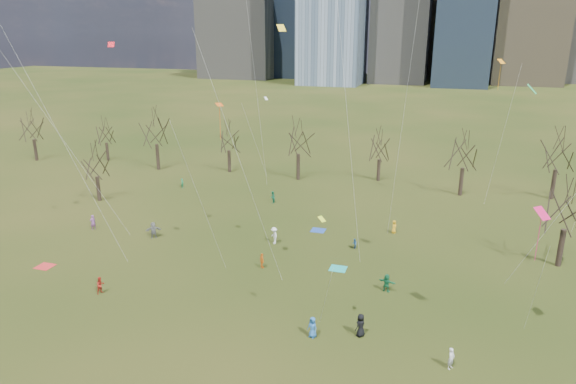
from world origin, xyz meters
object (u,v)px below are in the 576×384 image
(blanket_navy, at_px, (318,230))
(person_4, at_px, (262,261))
(person_2, at_px, (101,285))
(blanket_crimson, at_px, (45,266))
(blanket_teal, at_px, (338,269))
(person_0, at_px, (312,327))
(person_1, at_px, (451,358))

(blanket_navy, bearing_deg, person_4, -104.31)
(blanket_navy, height_order, person_2, person_2)
(blanket_crimson, height_order, person_4, person_4)
(blanket_teal, xyz_separation_m, person_0, (0.54, -12.02, 0.82))
(blanket_teal, distance_m, person_2, 21.90)
(blanket_navy, xyz_separation_m, person_1, (14.81, -22.08, 0.78))
(person_1, bearing_deg, person_4, 87.32)
(blanket_navy, xyz_separation_m, person_4, (-2.85, -11.18, 0.74))
(blanket_crimson, xyz_separation_m, person_2, (8.67, -2.93, 0.77))
(blanket_navy, bearing_deg, blanket_crimson, -143.58)
(person_2, distance_m, person_4, 14.83)
(blanket_teal, bearing_deg, person_1, -50.75)
(blanket_teal, height_order, blanket_navy, same)
(blanket_crimson, height_order, person_2, person_2)
(person_2, bearing_deg, person_4, -31.81)
(blanket_crimson, distance_m, person_1, 38.46)
(person_1, distance_m, person_2, 29.54)
(blanket_teal, bearing_deg, blanket_crimson, -163.80)
(person_1, xyz_separation_m, person_4, (-17.66, 10.90, -0.03))
(person_2, relative_size, person_4, 1.03)
(blanket_teal, distance_m, blanket_crimson, 28.76)
(blanket_navy, distance_m, person_1, 26.59)
(blanket_navy, height_order, person_4, person_4)
(person_0, height_order, person_4, person_0)
(person_0, relative_size, person_2, 1.07)
(blanket_navy, distance_m, person_4, 11.56)
(blanket_crimson, bearing_deg, blanket_teal, 16.20)
(blanket_teal, bearing_deg, person_0, -87.42)
(person_1, distance_m, person_4, 20.75)
(blanket_crimson, relative_size, person_1, 1.01)
(blanket_crimson, height_order, person_1, person_1)
(blanket_teal, distance_m, person_0, 12.06)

